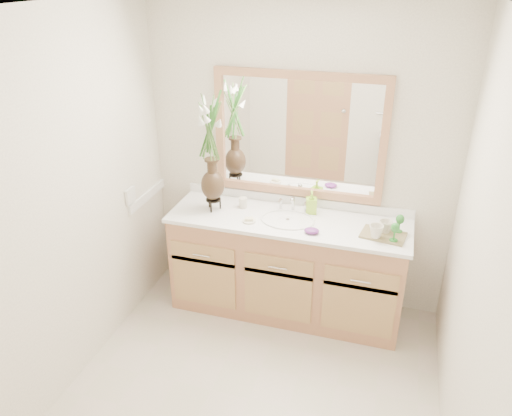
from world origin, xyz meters
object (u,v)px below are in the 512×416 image
(flower_vase, at_px, (211,137))
(soap_bottle, at_px, (311,203))
(tumbler, at_px, (243,203))
(tray, at_px, (383,235))

(flower_vase, distance_m, soap_bottle, 0.92)
(soap_bottle, bearing_deg, tumbler, 172.26)
(flower_vase, height_order, tumbler, flower_vase)
(tumbler, height_order, soap_bottle, soap_bottle)
(soap_bottle, bearing_deg, flower_vase, 177.87)
(tumbler, xyz_separation_m, soap_bottle, (0.54, 0.06, 0.04))
(flower_vase, bearing_deg, soap_bottle, 12.43)
(flower_vase, bearing_deg, tray, -2.36)
(soap_bottle, height_order, tray, soap_bottle)
(flower_vase, xyz_separation_m, tumbler, (0.21, 0.10, -0.55))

